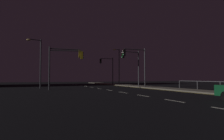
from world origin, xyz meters
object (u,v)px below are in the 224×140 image
(traffic_light_far_center, at_px, (132,61))
(traffic_light_far_left, at_px, (107,66))
(traffic_light_far_right, at_px, (65,61))
(traffic_light_near_right, at_px, (64,60))
(street_lamp_across_street, at_px, (118,63))
(traffic_light_overhead_east, at_px, (136,60))
(street_lamp_mid_block, at_px, (38,59))

(traffic_light_far_center, relative_size, traffic_light_far_left, 1.00)
(traffic_light_far_right, distance_m, traffic_light_near_right, 0.41)
(traffic_light_far_right, bearing_deg, traffic_light_far_left, 53.22)
(street_lamp_across_street, bearing_deg, traffic_light_far_right, -134.97)
(traffic_light_far_left, relative_size, street_lamp_across_street, 0.77)
(traffic_light_overhead_east, distance_m, traffic_light_far_left, 13.73)
(street_lamp_mid_block, bearing_deg, street_lamp_across_street, 28.45)
(traffic_light_far_right, xyz_separation_m, street_lamp_across_street, (12.25, 12.27, 0.79))
(street_lamp_across_street, bearing_deg, traffic_light_far_center, -101.15)
(traffic_light_overhead_east, bearing_deg, traffic_light_near_right, -179.53)
(traffic_light_near_right, bearing_deg, traffic_light_far_right, -80.42)
(traffic_light_far_right, bearing_deg, traffic_light_near_right, 99.58)
(traffic_light_far_center, bearing_deg, traffic_light_far_left, 88.53)
(street_lamp_mid_block, bearing_deg, traffic_light_overhead_east, -15.12)
(traffic_light_overhead_east, xyz_separation_m, traffic_light_far_left, (0.57, 13.72, -0.13))
(traffic_light_far_center, bearing_deg, traffic_light_overhead_east, -98.27)
(traffic_light_overhead_east, bearing_deg, traffic_light_far_right, -177.40)
(traffic_light_far_left, bearing_deg, street_lamp_mid_block, -143.23)
(traffic_light_far_center, height_order, traffic_light_far_right, traffic_light_far_center)
(street_lamp_across_street, bearing_deg, traffic_light_overhead_east, -100.71)
(traffic_light_far_right, relative_size, street_lamp_across_street, 0.71)
(traffic_light_far_center, bearing_deg, traffic_light_near_right, -169.47)
(traffic_light_far_left, xyz_separation_m, street_lamp_across_street, (1.66, -1.90, 0.44))
(traffic_light_far_right, bearing_deg, traffic_light_overhead_east, 2.60)
(traffic_light_far_center, xyz_separation_m, traffic_light_overhead_east, (-0.27, -1.84, 0.12))
(traffic_light_near_right, xyz_separation_m, street_lamp_mid_block, (-2.97, 3.61, 0.35))
(traffic_light_far_center, relative_size, traffic_light_far_right, 1.08)
(traffic_light_near_right, bearing_deg, traffic_light_overhead_east, 0.47)
(traffic_light_far_right, height_order, traffic_light_overhead_east, traffic_light_overhead_east)
(traffic_light_near_right, height_order, traffic_light_far_left, traffic_light_far_left)
(street_lamp_mid_block, bearing_deg, traffic_light_far_left, 36.77)
(traffic_light_far_right, distance_m, traffic_light_far_left, 17.70)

